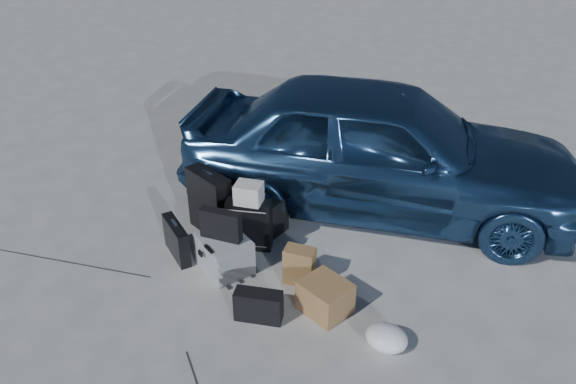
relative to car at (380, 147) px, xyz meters
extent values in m
plane|color=#B6B5B0|center=(-0.54, -2.10, -0.72)|extent=(60.00, 60.00, 0.00)
imported|color=#315C8E|center=(0.00, 0.00, 0.00)|extent=(4.53, 2.94, 1.43)
cube|color=#A8ABAD|center=(-0.69, -1.84, -0.54)|extent=(0.60, 0.55, 0.35)
cube|color=black|center=(-0.71, -1.84, -0.22)|extent=(0.40, 0.18, 0.29)
cube|color=black|center=(-1.21, -1.93, -0.53)|extent=(0.47, 0.32, 0.37)
cube|color=black|center=(-1.20, -1.42, -0.37)|extent=(0.56, 0.31, 0.69)
cube|color=black|center=(-0.70, -1.42, -0.45)|extent=(0.47, 0.32, 0.53)
cube|color=silver|center=(-0.69, -1.43, -0.09)|extent=(0.30, 0.27, 0.20)
cube|color=black|center=(-0.95, -1.09, -0.52)|extent=(0.80, 0.39, 0.39)
cube|color=silver|center=(-0.97, -1.07, -0.29)|extent=(0.50, 0.44, 0.07)
cube|color=black|center=(-0.97, -1.05, -0.22)|extent=(0.30, 0.22, 0.06)
cube|color=#8F613E|center=(0.01, -1.62, -0.53)|extent=(0.31, 0.22, 0.37)
cube|color=#9C7344|center=(0.39, -1.82, -0.57)|extent=(0.46, 0.43, 0.29)
ellipsoid|color=white|center=(1.01, -1.92, -0.62)|extent=(0.36, 0.31, 0.19)
cube|color=black|center=(-0.03, -2.22, -0.58)|extent=(0.43, 0.29, 0.28)
camera|label=1|loc=(2.11, -5.06, 2.67)|focal=35.00mm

